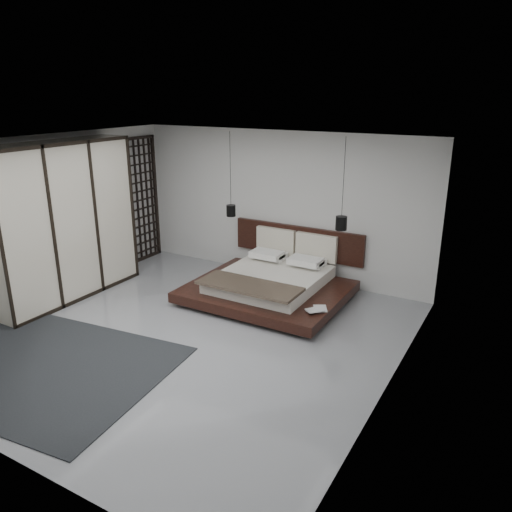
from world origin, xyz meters
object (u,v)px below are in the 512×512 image
Objects in this scene: bed at (272,282)px; pendant_left at (231,210)px; lattice_screen at (143,200)px; rug at (37,365)px; wardrobe at (62,222)px; pendant_right at (341,223)px.

bed is 1.58m from pendant_left.
bed is (3.38, -0.54, -1.02)m from lattice_screen.
rug is at bearing -67.14° from lattice_screen.
pendant_left is 2.95m from wardrobe.
pendant_right reaches higher than bed.
lattice_screen is 2.28m from wardrobe.
lattice_screen is 4.69m from rug.
wardrobe reaches higher than lattice_screen.
pendant_left reaches higher than lattice_screen.
lattice_screen is at bearing 96.33° from wardrobe.
pendant_left reaches higher than wardrobe.
pendant_right is (4.46, -0.14, 0.10)m from lattice_screen.
wardrobe is (-2.04, -2.13, -0.01)m from pendant_left.
rug is (1.50, -1.88, -1.35)m from wardrobe.
pendant_right is (1.08, 0.40, 1.12)m from bed.
bed is at bearing -20.31° from pendant_left.
pendant_left is 0.56× the size of wardrobe.
pendant_right is 5.04m from rug.
pendant_left and pendant_right have the same top height.
wardrobe is (-4.20, -2.13, -0.05)m from pendant_right.
pendant_right reaches higher than wardrobe.
wardrobe is at bearing -150.99° from bed.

